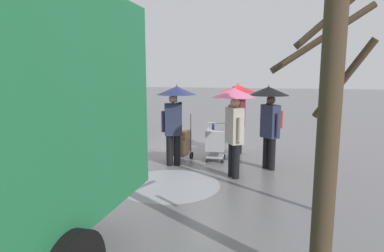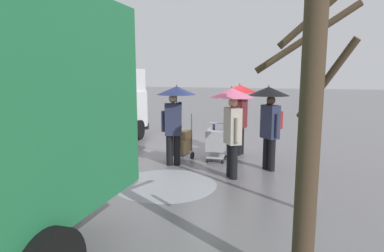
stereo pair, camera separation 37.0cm
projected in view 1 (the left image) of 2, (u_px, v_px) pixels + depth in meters
The scene contains 13 objects.
ground_plane at pixel (200, 152), 10.38m from camera, with size 90.00×90.00×0.00m, color slate.
slush_patch_near_cluster at pixel (116, 137), 12.74m from camera, with size 1.55×1.55×0.01m, color silver.
slush_patch_under_van at pixel (169, 185), 7.36m from camera, with size 2.27×2.27×0.01m, color #999BA0.
slush_patch_mid_street at pixel (60, 150), 10.61m from camera, with size 2.91×2.91×0.01m, color #ADAFB5.
cargo_van_parked_right at pixel (91, 112), 11.01m from camera, with size 2.42×5.44×2.60m.
shopping_cart_vendor at pixel (216, 140), 9.38m from camera, with size 0.62×0.86×1.04m.
hand_dolly_boxes at pixel (180, 143), 9.32m from camera, with size 0.57×0.75×1.32m.
pedestrian_pink_side at pixel (269, 108), 8.40m from camera, with size 1.04×1.04×2.15m.
pedestrian_black_side at pixel (238, 103), 9.89m from camera, with size 1.04×1.04×2.15m.
pedestrian_white_side at pixel (175, 106), 8.68m from camera, with size 1.04×1.04×2.15m.
pedestrian_far_side at pixel (234, 111), 7.71m from camera, with size 1.04×1.04×2.15m.
bare_tree_near at pixel (328, 128), 3.60m from camera, with size 1.19×0.79×3.52m.
street_lamp at pixel (327, 78), 5.59m from camera, with size 0.28×0.28×3.86m.
Camera 1 is at (-2.21, 9.88, 2.45)m, focal length 31.14 mm.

